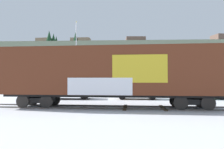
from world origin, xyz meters
TOP-DOWN VIEW (x-y plane):
  - ground_plane at (0.00, 0.00)m, footprint 260.00×260.00m
  - track at (-0.50, 0.05)m, footprint 60.00×4.75m
  - freight_car at (0.50, -0.00)m, footprint 15.57×3.87m
  - flagpole at (-4.66, 11.27)m, footprint 0.42×1.22m
  - hillside at (0.01, 63.36)m, footprint 118.32×34.69m
  - parked_car_black at (-4.08, 6.19)m, footprint 4.48×2.12m
  - parked_car_tan at (2.62, 6.39)m, footprint 4.35×2.10m
  - parked_car_green at (9.32, 6.74)m, footprint 4.61×2.07m

SIDE VIEW (x-z plane):
  - ground_plane at x=0.00m, z-range 0.00..0.00m
  - track at x=-0.50m, z-range 0.00..0.08m
  - parked_car_black at x=-4.08m, z-range 0.00..1.63m
  - parked_car_tan at x=2.62m, z-range 0.02..1.64m
  - parked_car_green at x=9.32m, z-range -0.01..1.78m
  - freight_car at x=0.50m, z-range 0.29..4.69m
  - flagpole at x=-4.66m, z-range 0.95..10.40m
  - hillside at x=0.01m, z-range -2.18..16.14m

